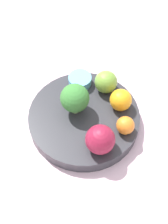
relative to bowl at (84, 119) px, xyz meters
name	(u,v)px	position (x,y,z in m)	size (l,w,h in m)	color
ground_plane	(84,127)	(0.00, 0.00, -0.04)	(6.00, 6.00, 0.00)	gray
table_surface	(84,125)	(0.00, 0.00, -0.03)	(1.20, 1.20, 0.02)	silver
bowl	(84,119)	(0.00, 0.00, 0.00)	(0.24, 0.24, 0.03)	#2D2D33
broccoli	(75,98)	(-0.02, -0.01, 0.06)	(0.06, 0.06, 0.07)	#8CB76B
apple_red	(106,82)	(-0.04, 0.08, 0.04)	(0.05, 0.05, 0.05)	olive
apple_green	(100,140)	(0.08, -0.01, 0.05)	(0.06, 0.06, 0.06)	maroon
orange_front	(125,125)	(0.07, 0.06, 0.03)	(0.04, 0.04, 0.04)	orange
orange_back	(121,100)	(0.02, 0.08, 0.04)	(0.05, 0.05, 0.05)	orange
small_cup	(80,80)	(-0.08, 0.03, 0.03)	(0.05, 0.05, 0.02)	#66B2DB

